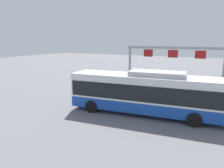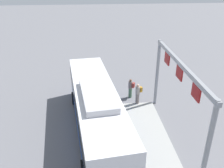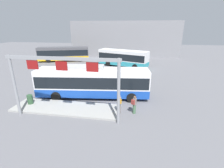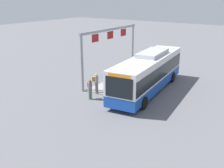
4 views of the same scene
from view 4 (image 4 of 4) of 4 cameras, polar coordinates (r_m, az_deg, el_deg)
ground_plane at (r=25.14m, az=7.33°, el=-1.39°), size 120.00×120.00×0.00m
platform_curb at (r=27.99m, az=3.27°, el=0.93°), size 10.00×2.80×0.16m
bus_main at (r=24.61m, az=7.50°, el=2.60°), size 11.95×3.89×3.46m
person_boarding at (r=22.78m, az=-4.55°, el=-1.00°), size 0.54×0.61×1.67m
person_waiting_near at (r=23.90m, az=-3.28°, el=0.35°), size 0.46×0.59×1.67m
platform_sign_gantry at (r=27.39m, az=-0.35°, el=8.46°), size 9.03×0.24×5.20m
trash_bin at (r=30.95m, az=7.23°, el=3.51°), size 0.52×0.52×0.90m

